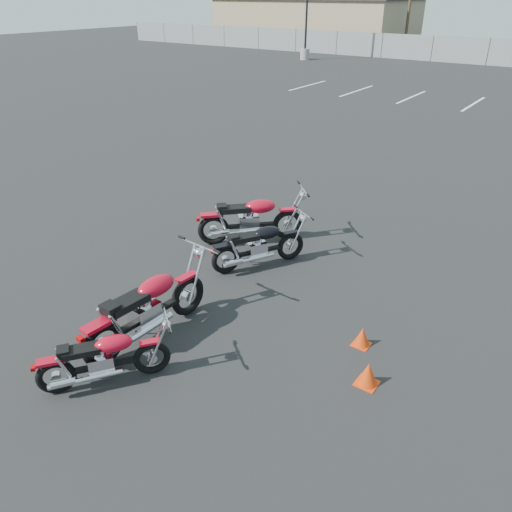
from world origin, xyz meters
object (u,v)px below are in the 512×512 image
Objects in this scene: motorcycle_front_red at (251,219)px; motorcycle_second_black at (259,245)px; motorcycle_third_red at (147,308)px; motorcycle_rear_red at (103,359)px.

motorcycle_front_red is 1.08m from motorcycle_second_black.
motorcycle_second_black is at bearing 88.82° from motorcycle_third_red.
motorcycle_rear_red is (0.26, -1.06, -0.13)m from motorcycle_third_red.
motorcycle_third_red is (-0.06, -2.80, 0.09)m from motorcycle_second_black.
motorcycle_second_black is 1.14× the size of motorcycle_rear_red.
motorcycle_third_red is at bearing -78.99° from motorcycle_front_red.
motorcycle_second_black is 3.86m from motorcycle_rear_red.
motorcycle_front_red is 0.82× the size of motorcycle_third_red.
motorcycle_third_red is 1.09m from motorcycle_rear_red.
motorcycle_front_red is at bearing 101.01° from motorcycle_third_red.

